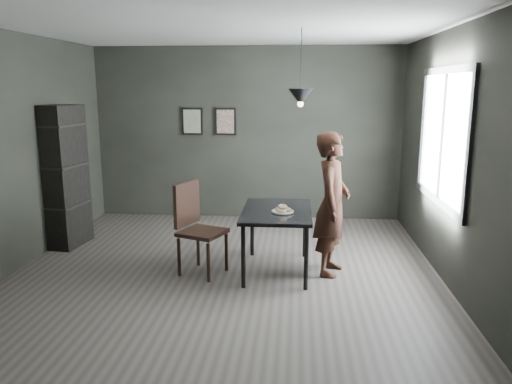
# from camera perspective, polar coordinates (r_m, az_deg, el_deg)

# --- Properties ---
(ground) EXTENTS (5.00, 5.00, 0.00)m
(ground) POSITION_cam_1_polar(r_m,az_deg,el_deg) (6.11, -3.35, -8.79)
(ground) COLOR #36322E
(ground) RESTS_ON ground
(back_wall) EXTENTS (5.00, 0.10, 2.80)m
(back_wall) POSITION_cam_1_polar(r_m,az_deg,el_deg) (8.23, -1.03, 6.67)
(back_wall) COLOR black
(back_wall) RESTS_ON ground
(ceiling) EXTENTS (5.00, 5.00, 0.02)m
(ceiling) POSITION_cam_1_polar(r_m,az_deg,el_deg) (5.75, -3.71, 18.31)
(ceiling) COLOR silver
(ceiling) RESTS_ON ground
(window_assembly) EXTENTS (0.04, 1.96, 1.56)m
(window_assembly) POSITION_cam_1_polar(r_m,az_deg,el_deg) (6.11, 20.51, 5.92)
(window_assembly) COLOR white
(window_assembly) RESTS_ON ground
(cafe_table) EXTENTS (0.80, 1.20, 0.75)m
(cafe_table) POSITION_cam_1_polar(r_m,az_deg,el_deg) (5.85, 2.40, -2.81)
(cafe_table) COLOR black
(cafe_table) RESTS_ON ground
(white_plate) EXTENTS (0.23, 0.23, 0.01)m
(white_plate) POSITION_cam_1_polar(r_m,az_deg,el_deg) (5.71, 3.07, -2.31)
(white_plate) COLOR white
(white_plate) RESTS_ON cafe_table
(donut_pile) EXTENTS (0.19, 0.19, 0.09)m
(donut_pile) POSITION_cam_1_polar(r_m,az_deg,el_deg) (5.70, 3.07, -1.97)
(donut_pile) COLOR beige
(donut_pile) RESTS_ON white_plate
(woman) EXTENTS (0.53, 0.68, 1.67)m
(woman) POSITION_cam_1_polar(r_m,az_deg,el_deg) (5.82, 8.69, -1.36)
(woman) COLOR black
(woman) RESTS_ON ground
(wood_chair) EXTENTS (0.61, 0.61, 1.08)m
(wood_chair) POSITION_cam_1_polar(r_m,az_deg,el_deg) (5.87, -6.94, -3.43)
(wood_chair) COLOR black
(wood_chair) RESTS_ON ground
(shelf_unit) EXTENTS (0.45, 0.69, 1.93)m
(shelf_unit) POSITION_cam_1_polar(r_m,az_deg,el_deg) (7.26, -21.01, 1.66)
(shelf_unit) COLOR black
(shelf_unit) RESTS_ON ground
(pendant_lamp) EXTENTS (0.28, 0.28, 0.86)m
(pendant_lamp) POSITION_cam_1_polar(r_m,az_deg,el_deg) (5.75, 5.10, 10.81)
(pendant_lamp) COLOR black
(pendant_lamp) RESTS_ON ground
(framed_print_left) EXTENTS (0.34, 0.04, 0.44)m
(framed_print_left) POSITION_cam_1_polar(r_m,az_deg,el_deg) (8.32, -7.29, 8.01)
(framed_print_left) COLOR black
(framed_print_left) RESTS_ON ground
(framed_print_right) EXTENTS (0.34, 0.04, 0.44)m
(framed_print_right) POSITION_cam_1_polar(r_m,az_deg,el_deg) (8.22, -3.51, 8.04)
(framed_print_right) COLOR black
(framed_print_right) RESTS_ON ground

